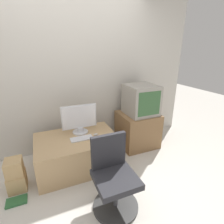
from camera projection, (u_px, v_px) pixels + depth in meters
ground_plane at (101, 196)px, 2.13m from camera, size 12.00×12.00×0.00m
wall_back at (72, 75)px, 2.83m from camera, size 4.40×0.05×2.60m
desk at (78, 152)px, 2.62m from camera, size 1.17×0.81×0.48m
side_stand at (137, 129)px, 3.20m from camera, size 0.65×0.62×0.62m
main_monitor at (80, 120)px, 2.63m from camera, size 0.53×0.23×0.44m
keyboard at (82, 139)px, 2.51m from camera, size 0.32×0.14×0.01m
mouse at (96, 134)px, 2.61m from camera, size 0.07×0.03×0.03m
crt_tv at (141, 100)px, 3.00m from camera, size 0.50×0.53×0.51m
office_chair at (114, 179)px, 1.92m from camera, size 0.52×0.52×0.83m
cardboard_box_lower at (17, 181)px, 2.22m from camera, size 0.21×0.23×0.22m
cardboard_box_upper at (14, 167)px, 2.14m from camera, size 0.20×0.21×0.20m
book at (17, 201)px, 2.05m from camera, size 0.23×0.15×0.02m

